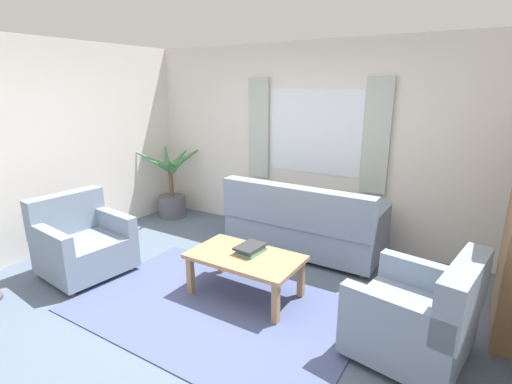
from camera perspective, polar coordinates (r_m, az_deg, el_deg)
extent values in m
plane|color=slate|center=(3.83, -6.09, -16.86)|extent=(6.24, 6.24, 0.00)
cube|color=silver|center=(5.25, 8.82, 7.25)|extent=(5.32, 0.12, 2.60)
cube|color=silver|center=(5.37, -29.78, 5.55)|extent=(0.12, 4.40, 2.60)
cube|color=white|center=(5.17, 8.62, 8.81)|extent=(1.30, 0.01, 1.10)
cube|color=#B2BCB2|center=(5.52, 0.46, 9.41)|extent=(0.32, 0.06, 1.40)
cube|color=#B2BCB2|center=(4.88, 17.54, 7.86)|extent=(0.32, 0.06, 1.40)
cube|color=#4C5684|center=(3.82, -6.09, -16.78)|extent=(2.64, 1.70, 0.01)
cube|color=gray|center=(4.92, 7.23, -5.96)|extent=(1.90, 0.80, 0.38)
cube|color=gray|center=(4.50, 5.72, -2.17)|extent=(1.90, 0.20, 0.48)
cube|color=gray|center=(4.55, 17.40, -4.23)|extent=(0.16, 0.80, 0.24)
cube|color=gray|center=(5.21, -1.37, -0.97)|extent=(0.16, 0.80, 0.24)
cylinder|color=#A87F56|center=(5.02, 17.57, -8.87)|extent=(0.06, 0.06, 0.06)
cylinder|color=#A87F56|center=(5.61, 0.51, -5.45)|extent=(0.06, 0.06, 0.06)
cylinder|color=#A87F56|center=(4.49, 15.59, -11.71)|extent=(0.06, 0.06, 0.06)
cylinder|color=#A87F56|center=(5.15, -2.98, -7.49)|extent=(0.06, 0.06, 0.06)
cube|color=gray|center=(4.71, -23.96, -8.40)|extent=(0.89, 0.92, 0.36)
cube|color=gray|center=(4.85, -26.37, -2.82)|extent=(0.27, 0.85, 0.46)
cube|color=gray|center=(4.47, -28.42, -6.24)|extent=(0.81, 0.21, 0.22)
cube|color=gray|center=(4.77, -20.57, -3.99)|extent=(0.81, 0.21, 0.22)
cylinder|color=#A87F56|center=(4.40, -25.55, -13.34)|extent=(0.05, 0.05, 0.06)
cylinder|color=#A87F56|center=(4.69, -18.07, -10.70)|extent=(0.05, 0.05, 0.06)
cylinder|color=#A87F56|center=(4.94, -29.00, -10.62)|extent=(0.05, 0.05, 0.06)
cylinder|color=#A87F56|center=(5.20, -22.12, -8.46)|extent=(0.05, 0.05, 0.06)
cube|color=gray|center=(3.38, 21.81, -18.06)|extent=(0.92, 0.95, 0.36)
cube|color=gray|center=(3.11, 28.46, -13.19)|extent=(0.31, 0.86, 0.46)
cube|color=gray|center=(3.54, 24.27, -11.29)|extent=(0.81, 0.24, 0.22)
cube|color=gray|center=(2.93, 19.95, -16.68)|extent=(0.81, 0.24, 0.22)
cylinder|color=#A87F56|center=(3.84, 18.57, -16.98)|extent=(0.05, 0.05, 0.06)
cylinder|color=#A87F56|center=(3.32, 13.69, -22.30)|extent=(0.05, 0.05, 0.06)
cylinder|color=#A87F56|center=(3.71, 28.24, -19.43)|extent=(0.05, 0.05, 0.06)
cube|color=#A87F56|center=(3.82, -1.63, -9.64)|extent=(1.10, 0.64, 0.04)
cube|color=#A87F56|center=(4.00, -9.72, -12.14)|extent=(0.06, 0.06, 0.40)
cube|color=#A87F56|center=(3.51, 2.95, -16.24)|extent=(0.06, 0.06, 0.40)
cube|color=#A87F56|center=(4.36, -5.18, -9.53)|extent=(0.06, 0.06, 0.40)
cube|color=#A87F56|center=(3.91, 6.72, -12.72)|extent=(0.06, 0.06, 0.40)
cube|color=#5B8E93|center=(3.86, -0.75, -8.78)|extent=(0.22, 0.29, 0.03)
cube|color=#387F4C|center=(3.85, -0.77, -8.49)|extent=(0.19, 0.25, 0.03)
cube|color=#2D2D33|center=(3.84, -0.88, -8.11)|extent=(0.24, 0.32, 0.02)
cylinder|color=#56565B|center=(6.32, -12.35, -2.06)|extent=(0.43, 0.43, 0.34)
cylinder|color=brown|center=(6.22, -12.54, 1.16)|extent=(0.07, 0.07, 0.40)
cone|color=#47894C|center=(5.96, -11.36, 4.18)|extent=(0.44, 0.16, 0.37)
cone|color=#47894C|center=(6.23, -9.83, 5.39)|extent=(0.31, 0.63, 0.40)
cone|color=#47894C|center=(6.34, -11.26, 5.05)|extent=(0.13, 0.51, 0.35)
cone|color=#47894C|center=(6.42, -13.18, 5.25)|extent=(0.46, 0.42, 0.44)
cone|color=#47894C|center=(6.18, -15.65, 4.83)|extent=(0.50, 0.47, 0.42)
cone|color=#47894C|center=(5.99, -14.53, 4.10)|extent=(0.14, 0.48, 0.32)
cone|color=#47894C|center=(5.86, -12.74, 4.23)|extent=(0.40, 0.48, 0.39)
cube|color=olive|center=(3.82, 33.37, -5.35)|extent=(0.02, 0.90, 1.70)
cube|color=olive|center=(4.17, 33.56, -16.50)|extent=(0.30, 0.86, 0.02)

